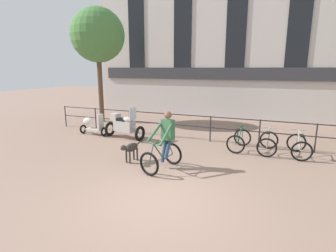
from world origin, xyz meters
The scene contains 11 objects.
ground_plane centered at (0.00, 0.00, 0.00)m, with size 60.00×60.00×0.00m, color #8E7060.
canal_railing centered at (0.00, 5.20, 0.71)m, with size 15.05×0.05×1.05m.
building_facade centered at (0.00, 10.99, 4.75)m, with size 18.00×0.72×9.54m.
cyclist_with_bike centered at (-0.57, 1.82, 0.76)m, with size 0.95×1.30×1.70m.
dog centered at (-1.77, 1.90, 0.45)m, with size 0.34×0.90×0.63m.
parked_motorcycle centered at (-3.49, 4.31, 0.56)m, with size 1.82×0.87×1.35m.
parked_bicycle_near_lamp centered at (1.23, 4.54, 0.36)m, with size 0.77×1.17×0.86m.
parked_bicycle_mid_left centered at (2.21, 4.54, 0.36)m, with size 0.70×1.13×0.86m.
parked_bicycle_mid_right centered at (3.19, 4.54, 0.36)m, with size 0.76×1.16×0.86m.
parked_scooter centered at (-5.14, 4.32, 0.46)m, with size 1.30×0.48×0.96m.
tree_canalside_left centered at (-6.58, 6.99, 4.59)m, with size 2.83×2.83×6.03m.
Camera 1 is at (2.33, -4.94, 2.92)m, focal length 28.00 mm.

